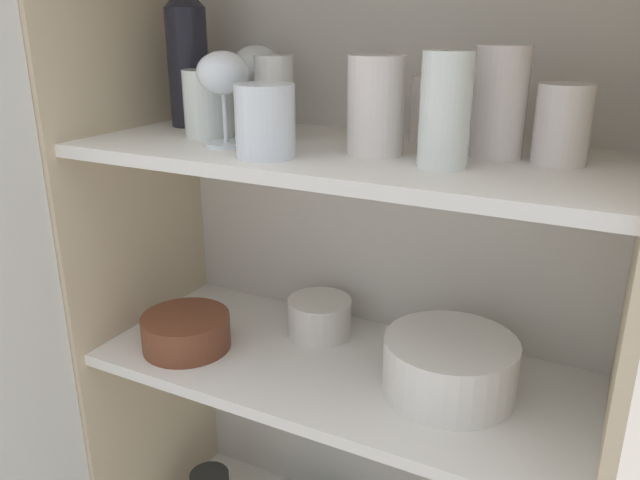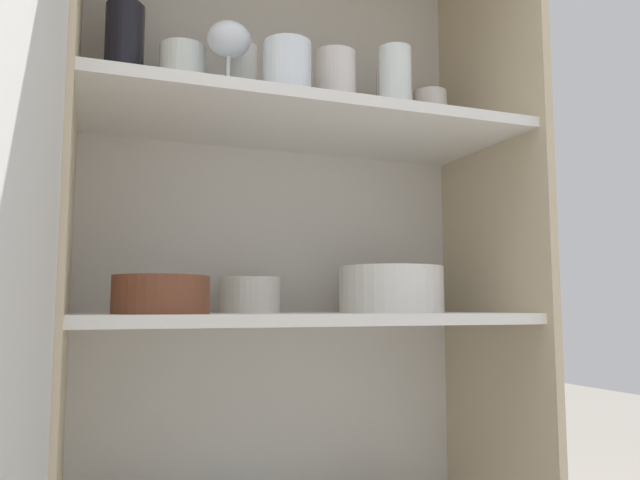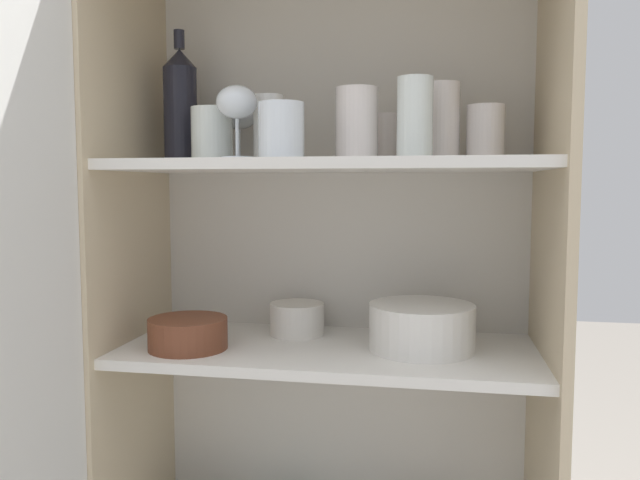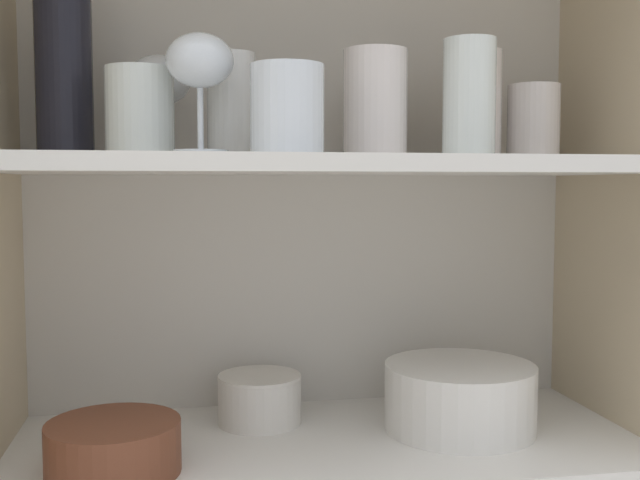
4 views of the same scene
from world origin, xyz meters
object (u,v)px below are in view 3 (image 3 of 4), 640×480
at_px(plate_stack_white, 422,327).
at_px(mixing_bowl_large, 188,332).
at_px(serving_bowl_small, 297,317).
at_px(wine_bottle, 180,105).

xyz_separation_m(plate_stack_white, mixing_bowl_large, (-0.45, -0.08, -0.01)).
height_order(plate_stack_white, mixing_bowl_large, plate_stack_white).
distance_m(plate_stack_white, mixing_bowl_large, 0.46).
height_order(mixing_bowl_large, serving_bowl_small, serving_bowl_small).
xyz_separation_m(wine_bottle, mixing_bowl_large, (0.06, -0.13, -0.46)).
xyz_separation_m(wine_bottle, serving_bowl_small, (0.25, 0.02, -0.45)).
distance_m(plate_stack_white, serving_bowl_small, 0.28).
relative_size(plate_stack_white, mixing_bowl_large, 1.33).
height_order(plate_stack_white, serving_bowl_small, plate_stack_white).
bearing_deg(serving_bowl_small, mixing_bowl_large, -140.47).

